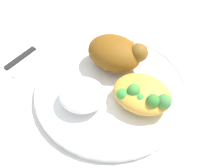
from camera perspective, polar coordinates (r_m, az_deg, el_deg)
ground_plane at (r=0.57m, az=-0.00°, el=-1.73°), size 2.00×2.00×0.00m
plate at (r=0.56m, az=-0.00°, el=-1.17°), size 0.30×0.30×0.02m
roasted_chicken at (r=0.58m, az=0.81°, el=6.03°), size 0.12×0.08×0.06m
rice_pile at (r=0.53m, az=-5.84°, el=-2.10°), size 0.08×0.08×0.04m
mac_cheese_with_broccoli at (r=0.52m, az=6.06°, el=-1.72°), size 0.11×0.09×0.05m
fork at (r=0.66m, az=-13.38°, el=5.51°), size 0.03×0.14×0.01m
knife at (r=0.68m, az=-14.96°, el=6.81°), size 0.04×0.19×0.01m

